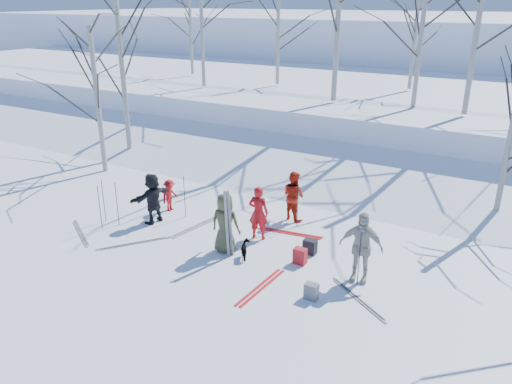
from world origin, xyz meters
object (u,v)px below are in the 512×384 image
Objects in this scene: skier_grey_west at (153,198)px; dog at (246,250)px; backpack_grey at (311,291)px; backpack_red at (300,256)px; skier_olive_center at (225,223)px; skier_cream_east at (361,247)px; skier_red_seated at (170,195)px; backpack_dark at (310,247)px; skier_red_north at (258,213)px; skier_redor_behind at (294,196)px.

skier_grey_west is 2.82× the size of dog.
dog is 2.43m from backpack_grey.
dog is 1.31× the size of backpack_red.
skier_olive_center is 0.93× the size of skier_cream_east.
skier_grey_west is at bearing 170.51° from skier_cream_east.
skier_olive_center is at bearing -169.05° from backpack_red.
skier_red_seated is 5.09m from backpack_dark.
backpack_red is 0.61m from backpack_dark.
skier_cream_east reaches higher than skier_grey_west.
skier_red_seated is at bearing 175.19° from backpack_dark.
skier_grey_west is at bearing 178.93° from backpack_red.
skier_cream_east is 3.22× the size of dog.
skier_olive_center is 4.10× the size of backpack_dark.
backpack_dark is (-0.00, 0.61, -0.01)m from backpack_red.
backpack_red is (1.35, 0.45, -0.02)m from dog.
backpack_dark is (4.91, 0.52, -0.57)m from skier_grey_west.
dog is 1.44× the size of backpack_grey.
backpack_grey is (2.56, -2.06, -0.59)m from skier_red_north.
skier_redor_behind is at bearing -124.86° from dog.
backpack_red is at bearing -89.90° from backpack_dark.
skier_cream_east is at bearing 97.68° from skier_grey_west.
backpack_red is (5.06, -1.04, -0.30)m from skier_red_seated.
dog is 1.37× the size of backpack_dark.
skier_grey_west reaches higher than dog.
skier_red_seated is at bearing 168.39° from backpack_red.
backpack_grey is (-0.64, -1.32, -0.69)m from skier_cream_east.
skier_grey_west is at bearing -17.16° from skier_olive_center.
skier_red_north is 1.52× the size of skier_red_seated.
skier_red_north is at bearing 109.55° from skier_grey_west.
skier_redor_behind is at bearing -69.61° from skier_red_seated.
dog is (0.04, -2.85, -0.53)m from skier_redor_behind.
skier_red_seated is at bearing 158.32° from backpack_grey.
skier_cream_east is 1.70m from backpack_red.
backpack_grey is at bearing -64.81° from backpack_dark.
skier_olive_center is 2.33m from backpack_dark.
skier_red_north is 1.02× the size of skier_redor_behind.
skier_red_north is 0.88× the size of skier_cream_east.
skier_redor_behind is 4.43m from backpack_grey.
backpack_dark is (2.01, 1.00, -0.62)m from skier_olive_center.
skier_grey_west is 4.97m from backpack_dark.
skier_red_seated is (-3.68, -1.36, -0.25)m from skier_redor_behind.
backpack_dark is at bearing 164.03° from skier_red_north.
skier_red_seated is 2.70× the size of backpack_grey.
dog is (-2.90, -0.43, -0.65)m from skier_cream_east.
skier_red_north is at bearing -116.11° from skier_olive_center.
skier_red_north is 3.71× the size of backpack_red.
skier_olive_center is 3.91× the size of backpack_red.
skier_redor_behind is 1.49× the size of skier_red_seated.
skier_red_seated is 5.18m from backpack_red.
backpack_red is at bearing 144.03° from skier_red_north.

